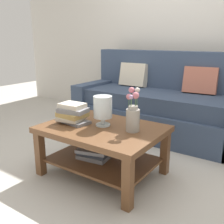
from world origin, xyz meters
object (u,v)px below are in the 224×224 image
(couch, at_px, (161,106))
(book_stack_main, at_px, (73,114))
(coffee_table, at_px, (102,141))
(flower_pitcher, at_px, (133,115))
(glass_hurricane_vase, at_px, (103,108))

(couch, relative_size, book_stack_main, 7.01)
(coffee_table, xyz_separation_m, book_stack_main, (-0.29, -0.06, 0.22))
(couch, bearing_deg, book_stack_main, -100.08)
(couch, relative_size, flower_pitcher, 6.00)
(flower_pitcher, bearing_deg, glass_hurricane_vase, -175.76)
(book_stack_main, distance_m, flower_pitcher, 0.59)
(couch, height_order, coffee_table, couch)
(book_stack_main, xyz_separation_m, flower_pitcher, (0.58, 0.11, 0.05))
(couch, relative_size, coffee_table, 2.13)
(coffee_table, relative_size, glass_hurricane_vase, 3.87)
(book_stack_main, bearing_deg, coffee_table, 11.17)
(couch, distance_m, flower_pitcher, 1.36)
(coffee_table, height_order, book_stack_main, book_stack_main)
(couch, xyz_separation_m, glass_hurricane_vase, (0.03, -1.33, 0.26))
(book_stack_main, height_order, glass_hurricane_vase, glass_hurricane_vase)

